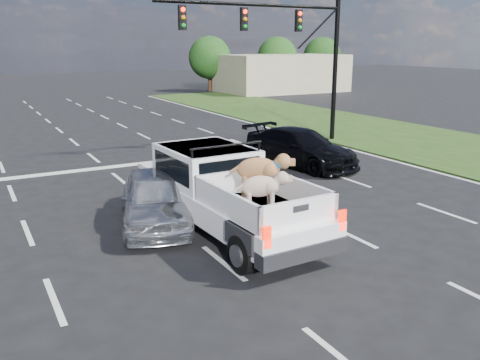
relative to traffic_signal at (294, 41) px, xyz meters
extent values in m
plane|color=black|center=(-7.20, -10.50, -4.73)|extent=(160.00, 160.00, 0.00)
cube|color=silver|center=(-12.45, -4.50, -4.72)|extent=(0.12, 60.00, 0.01)
cube|color=silver|center=(-8.95, -4.50, -4.72)|extent=(0.12, 60.00, 0.01)
cube|color=silver|center=(-5.45, -4.50, -4.72)|extent=(0.12, 60.00, 0.01)
cube|color=silver|center=(-1.95, -4.50, -4.72)|extent=(0.12, 60.00, 0.01)
cube|color=silver|center=(1.60, -4.50, -4.72)|extent=(0.15, 60.00, 0.01)
cube|color=silver|center=(-7.20, -0.50, -4.72)|extent=(17.00, 0.45, 0.01)
cube|color=#1E3D13|center=(5.80, -4.50, -4.70)|extent=(8.00, 60.00, 0.06)
cylinder|color=black|center=(2.40, 0.00, -1.23)|extent=(0.22, 0.22, 7.00)
cylinder|color=black|center=(-2.10, 0.00, 1.47)|extent=(9.00, 0.14, 0.14)
cube|color=black|center=(0.20, 0.00, 0.87)|extent=(0.30, 0.18, 0.95)
sphere|color=#FF1F07|center=(0.20, -0.11, 1.17)|extent=(0.18, 0.18, 0.18)
cube|color=black|center=(-2.60, 0.00, 0.87)|extent=(0.30, 0.18, 0.95)
sphere|color=#FF1F07|center=(-2.60, -0.11, 1.17)|extent=(0.18, 0.18, 0.18)
cube|color=black|center=(-5.40, 0.00, 0.87)|extent=(0.30, 0.18, 0.95)
sphere|color=#FF1F07|center=(-5.40, -0.11, 1.17)|extent=(0.18, 0.18, 0.18)
cube|color=#B3A989|center=(14.80, 23.50, -2.93)|extent=(12.00, 7.00, 3.60)
cylinder|color=#332114|center=(8.80, 27.50, -3.65)|extent=(0.44, 0.44, 2.16)
sphere|color=black|center=(8.80, 27.50, -1.43)|extent=(4.20, 4.20, 4.20)
cylinder|color=#332114|center=(16.80, 27.50, -3.65)|extent=(0.44, 0.44, 2.16)
sphere|color=black|center=(16.80, 27.50, -1.43)|extent=(4.20, 4.20, 4.20)
cylinder|color=#332114|center=(22.80, 27.50, -3.65)|extent=(0.44, 0.44, 2.16)
sphere|color=black|center=(22.80, 27.50, -1.43)|extent=(4.20, 4.20, 4.20)
cylinder|color=black|center=(-8.80, -11.16, -4.30)|extent=(0.34, 0.85, 0.84)
cylinder|color=black|center=(-6.88, -11.08, -4.30)|extent=(0.34, 0.85, 0.84)
cylinder|color=black|center=(-8.97, -7.06, -4.30)|extent=(0.34, 0.85, 0.84)
cylinder|color=black|center=(-7.04, -6.99, -4.30)|extent=(0.34, 0.85, 0.84)
cube|color=white|center=(-7.93, -9.02, -3.99)|extent=(2.34, 5.95, 0.58)
cube|color=white|center=(-7.98, -7.63, -3.23)|extent=(2.14, 2.63, 0.95)
cube|color=black|center=(-7.93, -8.89, -3.20)|extent=(1.72, 0.10, 0.69)
cylinder|color=black|center=(-7.94, -8.74, -2.53)|extent=(1.99, 0.13, 0.06)
cube|color=black|center=(-7.87, -10.32, -3.74)|extent=(2.08, 2.90, 0.07)
cube|color=white|center=(-8.81, -10.35, -3.42)|extent=(0.20, 2.82, 0.58)
cube|color=white|center=(-6.93, -10.28, -3.42)|extent=(0.20, 2.82, 0.58)
cube|color=white|center=(-7.82, -11.68, -3.42)|extent=(1.97, 0.17, 0.58)
cube|color=#FF1C05|center=(-8.75, -11.95, -3.67)|extent=(0.18, 0.07, 0.44)
cube|color=#FF1C05|center=(-6.87, -11.88, -3.67)|extent=(0.18, 0.07, 0.44)
cube|color=black|center=(-7.81, -11.84, -4.19)|extent=(2.14, 0.42, 0.33)
imported|color=silver|center=(-9.40, -7.46, -4.01)|extent=(2.81, 4.50, 1.43)
imported|color=black|center=(-2.20, -3.78, -4.01)|extent=(3.02, 5.28, 1.44)
camera|label=1|loc=(-13.50, -19.58, -0.14)|focal=38.00mm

